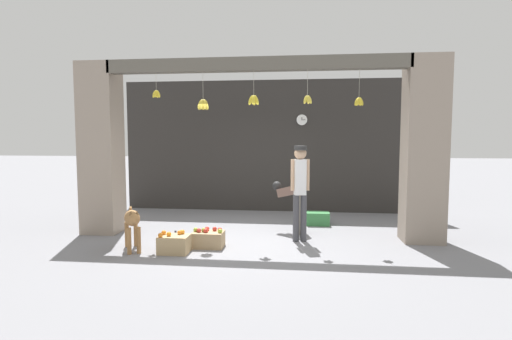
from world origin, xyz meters
TOP-DOWN VIEW (x-y plane):
  - ground_plane at (0.00, 0.00)m, footprint 60.00×60.00m
  - shop_back_wall at (0.00, 3.00)m, footprint 7.40×0.12m
  - shop_pillar_left at (-3.05, 0.30)m, footprint 0.70×0.60m
  - shop_pillar_right at (3.05, 0.30)m, footprint 0.70×0.60m
  - storefront_awning at (-0.01, 0.12)m, footprint 5.50×0.29m
  - dog at (-1.92, -0.89)m, footprint 0.55×0.84m
  - shopkeeper at (0.85, 0.04)m, footprint 0.34×0.30m
  - worker_stooping at (0.71, 0.69)m, footprint 0.70×0.55m
  - fruit_crate_oranges at (-1.19, -0.93)m, footprint 0.48×0.38m
  - fruit_crate_apples at (-0.72, -0.54)m, footprint 0.53×0.36m
  - produce_box_green at (1.23, 1.44)m, footprint 0.49×0.33m
  - water_bottle at (-1.31, -0.50)m, footprint 0.07×0.07m
  - wall_clock at (0.86, 2.93)m, footprint 0.28×0.03m

SIDE VIEW (x-z plane):
  - ground_plane at x=0.00m, z-range 0.00..0.00m
  - water_bottle at x=-1.31m, z-range -0.01..0.25m
  - produce_box_green at x=1.23m, z-range 0.00..0.28m
  - fruit_crate_apples at x=-0.72m, z-range -0.02..0.32m
  - fruit_crate_oranges at x=-1.19m, z-range -0.03..0.33m
  - dog at x=-1.92m, z-range 0.14..0.87m
  - worker_stooping at x=0.71m, z-range 0.16..1.16m
  - shopkeeper at x=0.85m, z-range 0.17..1.91m
  - shop_back_wall at x=0.00m, z-range 0.00..3.32m
  - shop_pillar_left at x=-3.05m, z-range 0.00..3.32m
  - shop_pillar_right at x=3.05m, z-range 0.00..3.32m
  - wall_clock at x=0.86m, z-range 2.18..2.46m
  - storefront_awning at x=-0.01m, z-range 2.69..3.63m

